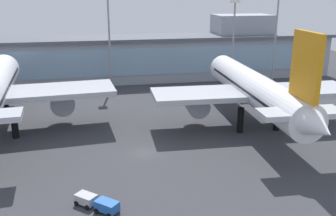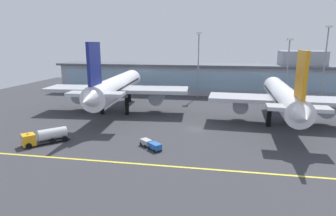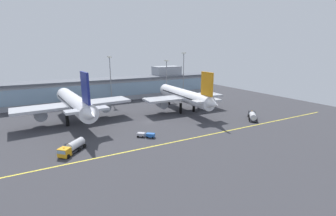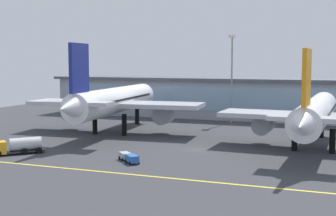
# 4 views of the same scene
# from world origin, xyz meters

# --- Properties ---
(ground_plane) EXTENTS (180.00, 180.00, 0.00)m
(ground_plane) POSITION_xyz_m (0.00, 0.00, 0.00)
(ground_plane) COLOR #38383D
(terminal_building) EXTENTS (121.77, 14.00, 17.05)m
(terminal_building) POSITION_xyz_m (1.88, 49.62, 6.42)
(terminal_building) COLOR #9399A3
(terminal_building) RESTS_ON ground
(airliner_near_right) EXTENTS (36.63, 47.79, 18.73)m
(airliner_near_right) POSITION_xyz_m (21.06, 8.21, 6.86)
(airliner_near_right) COLOR black
(airliner_near_right) RESTS_ON ground
(baggage_tug_near) EXTENTS (5.16, 4.93, 1.40)m
(baggage_tug_near) POSITION_xyz_m (-7.32, -14.31, 0.79)
(baggage_tug_near) COLOR black
(baggage_tug_near) RESTS_ON ground
(apron_light_mast_west) EXTENTS (1.80, 1.80, 23.77)m
(apron_light_mast_west) POSITION_xyz_m (-2.62, 40.69, 15.54)
(apron_light_mast_west) COLOR gray
(apron_light_mast_west) RESTS_ON ground
(apron_light_mast_centre) EXTENTS (1.80, 1.80, 21.51)m
(apron_light_mast_centre) POSITION_xyz_m (27.57, 36.82, 14.28)
(apron_light_mast_centre) COLOR gray
(apron_light_mast_centre) RESTS_ON ground
(apron_light_mast_east) EXTENTS (1.80, 1.80, 25.50)m
(apron_light_mast_east) POSITION_xyz_m (39.31, 37.81, 16.49)
(apron_light_mast_east) COLOR gray
(apron_light_mast_east) RESTS_ON ground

